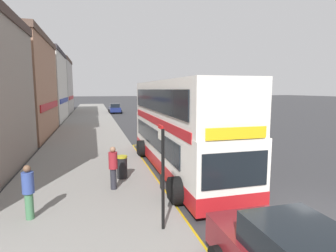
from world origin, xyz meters
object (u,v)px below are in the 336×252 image
parked_car_navy_ahead (115,108)px  pedestrian_further_back (113,166)px  pedestrian_waiting_near_sign (28,190)px  litter_bin (122,167)px  parked_car_maroon_behind (161,107)px  bus_stop_sign (162,170)px  double_decker_bus (179,129)px

parked_car_navy_ahead → pedestrian_further_back: (-2.79, -36.66, 0.26)m
pedestrian_waiting_near_sign → pedestrian_further_back: bearing=35.7°
pedestrian_waiting_near_sign → litter_bin: pedestrian_waiting_near_sign is taller
parked_car_maroon_behind → pedestrian_waiting_near_sign: size_ratio=2.53×
parked_car_maroon_behind → litter_bin: bearing=-106.4°
litter_bin → pedestrian_waiting_near_sign: bearing=-134.3°
parked_car_navy_ahead → pedestrian_waiting_near_sign: pedestrian_waiting_near_sign is taller
parked_car_maroon_behind → litter_bin: size_ratio=4.23×
litter_bin → parked_car_navy_ahead: bearing=86.2°
parked_car_maroon_behind → pedestrian_waiting_near_sign: (-13.53, -39.10, 0.24)m
parked_car_navy_ahead → pedestrian_further_back: bearing=-92.9°
pedestrian_further_back → parked_car_navy_ahead: bearing=85.7°
parked_car_maroon_behind → litter_bin: parked_car_maroon_behind is taller
parked_car_navy_ahead → pedestrian_waiting_near_sign: bearing=-96.5°
pedestrian_further_back → litter_bin: bearing=70.1°
pedestrian_further_back → litter_bin: (0.46, 1.27, -0.42)m
parked_car_maroon_behind → parked_car_navy_ahead: 8.15m
bus_stop_sign → pedestrian_further_back: bearing=108.0°
double_decker_bus → pedestrian_further_back: double_decker_bus is taller
double_decker_bus → pedestrian_waiting_near_sign: bearing=-145.2°
bus_stop_sign → pedestrian_further_back: (-1.11, 3.42, -0.76)m
pedestrian_further_back → litter_bin: pedestrian_further_back is taller
parked_car_maroon_behind → litter_bin: (-10.46, -35.95, -0.16)m
bus_stop_sign → litter_bin: (-0.65, 4.69, -1.17)m
pedestrian_further_back → litter_bin: size_ratio=1.70×
double_decker_bus → bus_stop_sign: 6.15m
bus_stop_sign → parked_car_navy_ahead: size_ratio=0.69×
double_decker_bus → parked_car_navy_ahead: bearing=91.0°
parked_car_maroon_behind → pedestrian_waiting_near_sign: bearing=-109.2°
double_decker_bus → parked_car_maroon_behind: size_ratio=2.68×
double_decker_bus → pedestrian_waiting_near_sign: (-6.00, -4.16, -1.02)m
parked_car_navy_ahead → pedestrian_further_back: 36.77m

